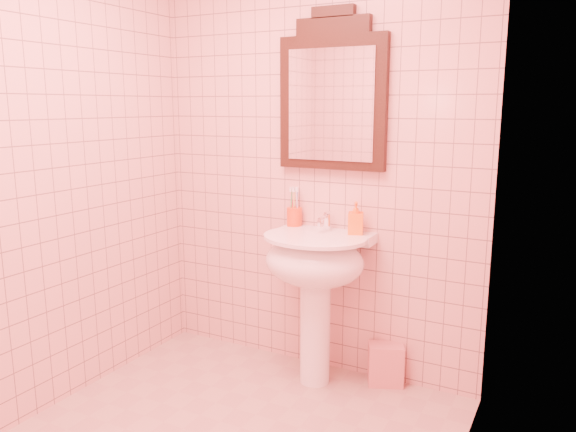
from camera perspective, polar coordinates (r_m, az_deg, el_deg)
The scene contains 7 objects.
back_wall at distance 3.26m, azimuth 2.72°, elevation 5.66°, with size 2.00×0.02×2.50m, color #D79E96.
pedestal_sink at distance 3.12m, azimuth 2.76°, elevation -5.62°, with size 0.58×0.58×0.86m.
faucet at distance 3.18m, azimuth 3.85°, elevation -0.52°, with size 0.04×0.16×0.11m.
mirror at distance 3.17m, azimuth 4.50°, elevation 12.08°, with size 0.63×0.06×0.88m.
toothbrush_cup at distance 3.30m, azimuth 0.65°, elevation -0.03°, with size 0.09×0.09×0.21m.
soap_dispenser at distance 3.11m, azimuth 6.90°, elevation -0.22°, with size 0.08×0.08×0.18m, color orange.
towel at distance 3.34m, azimuth 9.89°, elevation -14.62°, with size 0.19×0.13×0.24m, color tan.
Camera 1 is at (1.37, -1.84, 1.56)m, focal length 35.00 mm.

